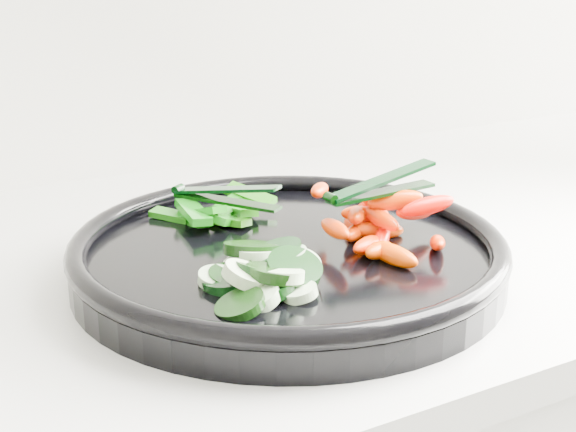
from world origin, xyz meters
TOP-DOWN VIEW (x-y plane):
  - veggie_tray at (0.04, 1.62)m, footprint 0.46×0.46m
  - cucumber_pile at (-0.02, 1.56)m, footprint 0.11×0.13m
  - carrot_pile at (0.12, 1.60)m, footprint 0.12×0.15m
  - pepper_pile at (0.02, 1.72)m, footprint 0.12×0.09m
  - tong_carrot at (0.12, 1.60)m, footprint 0.11×0.02m
  - tong_pepper at (0.02, 1.71)m, footprint 0.07×0.10m

SIDE VIEW (x-z plane):
  - veggie_tray at x=0.04m, z-range 0.93..0.97m
  - pepper_pile at x=0.02m, z-range 0.94..0.98m
  - cucumber_pile at x=-0.02m, z-range 0.94..0.98m
  - carrot_pile at x=0.12m, z-range 0.95..1.00m
  - tong_pepper at x=0.02m, z-range 0.97..0.99m
  - tong_carrot at x=0.12m, z-range 0.99..1.02m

